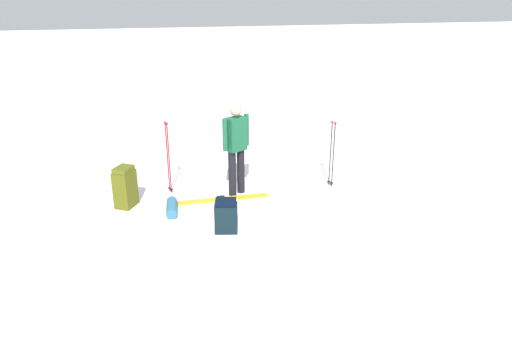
{
  "coord_description": "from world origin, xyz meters",
  "views": [
    {
      "loc": [
        -7.33,
        1.74,
        3.58
      ],
      "look_at": [
        0.0,
        0.0,
        0.7
      ],
      "focal_mm": 33.45,
      "sensor_mm": 36.0,
      "label": 1
    }
  ],
  "objects_px": {
    "backpack_bright": "(125,187)",
    "backpack_large_dark": "(226,216)",
    "ski_poles_planted_near": "(332,150)",
    "ski_poles_planted_far": "(168,154)",
    "sleeping_mat_rolled": "(172,208)",
    "skier_standing": "(236,144)",
    "ski_pair_near": "(221,199)"
  },
  "relations": [
    {
      "from": "skier_standing",
      "to": "ski_poles_planted_far",
      "type": "distance_m",
      "value": 1.26
    },
    {
      "from": "sleeping_mat_rolled",
      "to": "backpack_bright",
      "type": "bearing_deg",
      "value": 59.38
    },
    {
      "from": "skier_standing",
      "to": "ski_poles_planted_near",
      "type": "bearing_deg",
      "value": -90.96
    },
    {
      "from": "skier_standing",
      "to": "ski_poles_planted_near",
      "type": "relative_size",
      "value": 1.34
    },
    {
      "from": "ski_poles_planted_near",
      "to": "ski_poles_planted_far",
      "type": "bearing_deg",
      "value": 82.62
    },
    {
      "from": "sleeping_mat_rolled",
      "to": "ski_poles_planted_near",
      "type": "bearing_deg",
      "value": -80.71
    },
    {
      "from": "sleeping_mat_rolled",
      "to": "ski_poles_planted_far",
      "type": "bearing_deg",
      "value": -2.36
    },
    {
      "from": "ski_pair_near",
      "to": "ski_poles_planted_far",
      "type": "height_order",
      "value": "ski_poles_planted_far"
    },
    {
      "from": "ski_pair_near",
      "to": "ski_poles_planted_far",
      "type": "relative_size",
      "value": 1.3
    },
    {
      "from": "backpack_large_dark",
      "to": "ski_poles_planted_far",
      "type": "xyz_separation_m",
      "value": [
        1.76,
        0.75,
        0.48
      ]
    },
    {
      "from": "backpack_bright",
      "to": "ski_poles_planted_near",
      "type": "distance_m",
      "value": 3.83
    },
    {
      "from": "backpack_bright",
      "to": "ski_pair_near",
      "type": "bearing_deg",
      "value": -94.48
    },
    {
      "from": "ski_pair_near",
      "to": "skier_standing",
      "type": "bearing_deg",
      "value": -56.68
    },
    {
      "from": "ski_pair_near",
      "to": "ski_poles_planted_near",
      "type": "relative_size",
      "value": 1.38
    },
    {
      "from": "backpack_bright",
      "to": "ski_poles_planted_far",
      "type": "relative_size",
      "value": 0.54
    },
    {
      "from": "ski_poles_planted_near",
      "to": "backpack_bright",
      "type": "bearing_deg",
      "value": 90.87
    },
    {
      "from": "skier_standing",
      "to": "backpack_bright",
      "type": "height_order",
      "value": "skier_standing"
    },
    {
      "from": "ski_pair_near",
      "to": "ski_poles_planted_near",
      "type": "distance_m",
      "value": 2.28
    },
    {
      "from": "backpack_large_dark",
      "to": "backpack_bright",
      "type": "distance_m",
      "value": 2.02
    },
    {
      "from": "backpack_large_dark",
      "to": "sleeping_mat_rolled",
      "type": "height_order",
      "value": "backpack_large_dark"
    },
    {
      "from": "ski_pair_near",
      "to": "sleeping_mat_rolled",
      "type": "height_order",
      "value": "sleeping_mat_rolled"
    },
    {
      "from": "backpack_large_dark",
      "to": "ski_poles_planted_near",
      "type": "height_order",
      "value": "ski_poles_planted_near"
    },
    {
      "from": "ski_pair_near",
      "to": "sleeping_mat_rolled",
      "type": "distance_m",
      "value": 0.95
    },
    {
      "from": "backpack_large_dark",
      "to": "ski_pair_near",
      "type": "bearing_deg",
      "value": -5.49
    },
    {
      "from": "ski_pair_near",
      "to": "sleeping_mat_rolled",
      "type": "relative_size",
      "value": 3.18
    },
    {
      "from": "backpack_large_dark",
      "to": "sleeping_mat_rolled",
      "type": "xyz_separation_m",
      "value": [
        0.87,
        0.78,
        -0.17
      ]
    },
    {
      "from": "skier_standing",
      "to": "sleeping_mat_rolled",
      "type": "xyz_separation_m",
      "value": [
        -0.53,
        1.23,
        -0.86
      ]
    },
    {
      "from": "ski_poles_planted_far",
      "to": "backpack_large_dark",
      "type": "bearing_deg",
      "value": -157.04
    },
    {
      "from": "ski_pair_near",
      "to": "backpack_bright",
      "type": "height_order",
      "value": "backpack_bright"
    },
    {
      "from": "backpack_bright",
      "to": "sleeping_mat_rolled",
      "type": "relative_size",
      "value": 1.32
    },
    {
      "from": "backpack_bright",
      "to": "backpack_large_dark",
      "type": "bearing_deg",
      "value": -130.63
    },
    {
      "from": "backpack_bright",
      "to": "sleeping_mat_rolled",
      "type": "bearing_deg",
      "value": -120.62
    }
  ]
}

